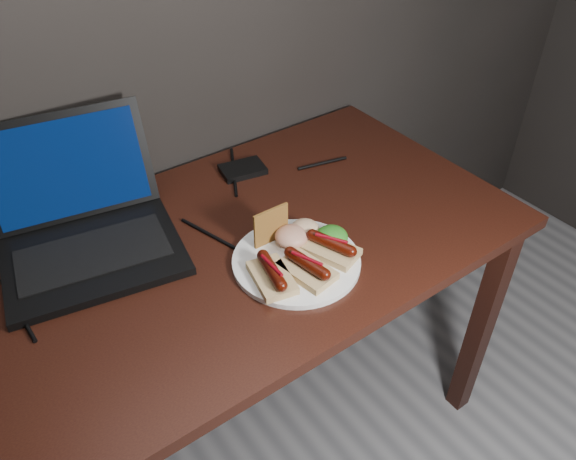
# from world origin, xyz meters

# --- Properties ---
(desk) EXTENTS (1.40, 0.70, 0.75)m
(desk) POSITION_xyz_m (0.00, 1.38, 0.66)
(desk) COLOR black
(desk) RESTS_ON ground
(laptop) EXTENTS (0.42, 0.42, 0.25)m
(laptop) POSITION_xyz_m (-0.20, 1.57, 0.80)
(laptop) COLOR black
(laptop) RESTS_ON desk
(hard_drive) EXTENTS (0.12, 0.10, 0.02)m
(hard_drive) POSITION_xyz_m (0.22, 1.61, 0.76)
(hard_drive) COLOR black
(hard_drive) RESTS_ON desk
(desk_cables) EXTENTS (0.88, 0.38, 0.01)m
(desk_cables) POSITION_xyz_m (0.04, 1.51, 0.75)
(desk_cables) COLOR black
(desk_cables) RESTS_ON desk
(plate) EXTENTS (0.33, 0.33, 0.01)m
(plate) POSITION_xyz_m (0.13, 1.25, 0.76)
(plate) COLOR white
(plate) RESTS_ON desk
(bread_sausage_left) EXTENTS (0.09, 0.13, 0.04)m
(bread_sausage_left) POSITION_xyz_m (0.05, 1.22, 0.78)
(bread_sausage_left) COLOR #D7C27E
(bread_sausage_left) RESTS_ON plate
(bread_sausage_center) EXTENTS (0.09, 0.13, 0.04)m
(bread_sausage_center) POSITION_xyz_m (0.12, 1.20, 0.78)
(bread_sausage_center) COLOR #D7C27E
(bread_sausage_center) RESTS_ON plate
(bread_sausage_right) EXTENTS (0.10, 0.13, 0.04)m
(bread_sausage_right) POSITION_xyz_m (0.20, 1.22, 0.78)
(bread_sausage_right) COLOR #D7C27E
(bread_sausage_right) RESTS_ON plate
(crispbread) EXTENTS (0.08, 0.01, 0.08)m
(crispbread) POSITION_xyz_m (0.12, 1.33, 0.80)
(crispbread) COLOR #AF7330
(crispbread) RESTS_ON plate
(salad_greens) EXTENTS (0.07, 0.07, 0.04)m
(salad_greens) POSITION_xyz_m (0.22, 1.24, 0.78)
(salad_greens) COLOR #185B12
(salad_greens) RESTS_ON plate
(salsa_mound) EXTENTS (0.07, 0.07, 0.04)m
(salsa_mound) POSITION_xyz_m (0.15, 1.29, 0.78)
(salsa_mound) COLOR maroon
(salsa_mound) RESTS_ON plate
(coleslaw_mound) EXTENTS (0.06, 0.06, 0.04)m
(coleslaw_mound) POSITION_xyz_m (0.19, 1.30, 0.78)
(coleslaw_mound) COLOR beige
(coleslaw_mound) RESTS_ON plate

